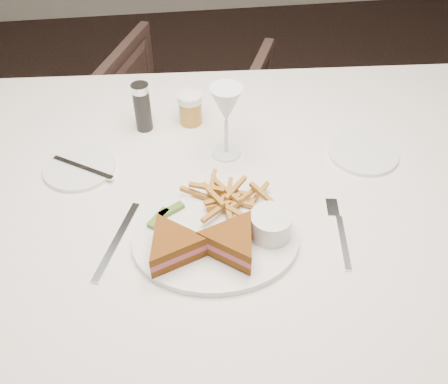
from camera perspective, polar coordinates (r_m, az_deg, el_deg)
The scene contains 4 objects.
ground at distance 1.73m, azimuth -11.57°, elevation -17.03°, with size 5.00×5.00×0.00m, color black.
table at distance 1.35m, azimuth -0.28°, elevation -11.59°, with size 1.50×1.00×0.75m, color silver.
chair_far at distance 2.08m, azimuth -4.40°, elevation 9.05°, with size 0.59×0.55×0.61m, color #46322B.
table_setting at distance 1.01m, azimuth -0.89°, elevation -0.32°, with size 0.81×0.62×0.18m.
Camera 1 is at (0.22, -0.85, 1.49)m, focal length 40.00 mm.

